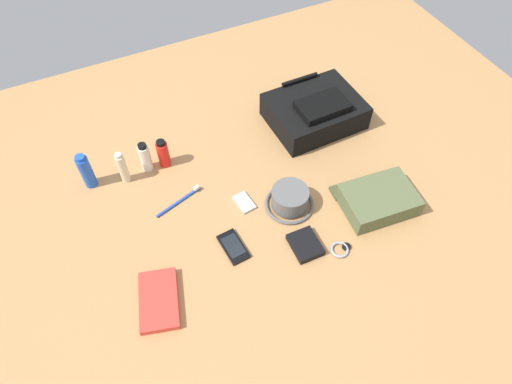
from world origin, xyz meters
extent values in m
cube|color=#B2804D|center=(0.00, 0.00, -0.01)|extent=(2.64, 2.02, 0.02)
cube|color=black|center=(0.38, 0.26, 0.05)|extent=(0.36, 0.29, 0.10)
cube|color=black|center=(0.38, 0.21, 0.12)|extent=(0.20, 0.13, 0.03)
cylinder|color=black|center=(0.38, 0.39, 0.12)|extent=(0.16, 0.02, 0.02)
cube|color=#56603D|center=(0.37, -0.21, 0.04)|extent=(0.26, 0.20, 0.07)
cube|color=#454D30|center=(0.37, -0.11, 0.01)|extent=(0.24, 0.08, 0.01)
cylinder|color=#5D5D5D|center=(0.09, -0.08, 0.04)|extent=(0.13, 0.13, 0.07)
torus|color=#5D5D5D|center=(0.09, -0.08, 0.01)|extent=(0.17, 0.17, 0.01)
cylinder|color=blue|center=(-0.51, 0.32, 0.07)|extent=(0.04, 0.04, 0.14)
cylinder|color=blue|center=(-0.51, 0.32, 0.14)|extent=(0.03, 0.03, 0.01)
cylinder|color=beige|center=(-0.39, 0.28, 0.06)|extent=(0.03, 0.03, 0.13)
cylinder|color=beige|center=(-0.39, 0.28, 0.13)|extent=(0.02, 0.02, 0.01)
cylinder|color=white|center=(-0.30, 0.30, 0.06)|extent=(0.04, 0.04, 0.12)
cylinder|color=black|center=(-0.30, 0.30, 0.12)|extent=(0.03, 0.03, 0.01)
cylinder|color=red|center=(-0.24, 0.30, 0.05)|extent=(0.04, 0.04, 0.11)
cylinder|color=black|center=(-0.24, 0.30, 0.11)|extent=(0.03, 0.03, 0.01)
cube|color=red|center=(-0.43, -0.22, 0.01)|extent=(0.16, 0.22, 0.02)
cube|color=white|center=(-0.43, -0.22, 0.01)|extent=(0.15, 0.21, 0.02)
cube|color=black|center=(-0.15, -0.15, 0.01)|extent=(0.07, 0.13, 0.01)
cube|color=black|center=(-0.15, -0.15, 0.01)|extent=(0.06, 0.09, 0.00)
cube|color=#B7B7BC|center=(-0.05, 0.00, 0.01)|extent=(0.06, 0.09, 0.01)
cylinder|color=silver|center=(-0.05, -0.02, 0.01)|extent=(0.03, 0.03, 0.00)
torus|color=#99999E|center=(0.16, -0.31, 0.01)|extent=(0.06, 0.06, 0.01)
cylinder|color=black|center=(0.18, -0.31, 0.01)|extent=(0.03, 0.03, 0.01)
cylinder|color=blue|center=(-0.25, 0.10, 0.00)|extent=(0.18, 0.06, 0.01)
cube|color=white|center=(-0.18, 0.13, 0.02)|extent=(0.02, 0.02, 0.01)
cube|color=black|center=(0.06, -0.25, 0.01)|extent=(0.09, 0.11, 0.02)
camera|label=1|loc=(-0.41, -0.85, 1.29)|focal=31.50mm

